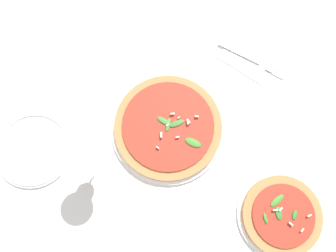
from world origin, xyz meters
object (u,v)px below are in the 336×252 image
object	(u,v)px
pizza_personal_side	(281,215)
fork	(252,58)
wine_glass	(84,167)
pizza_arugula_main	(168,127)
side_plate_white	(33,149)

from	to	relation	value
pizza_personal_side	fork	world-z (taller)	pizza_personal_side
wine_glass	fork	bearing A→B (deg)	91.81
pizza_personal_side	fork	bearing A→B (deg)	151.05
fork	pizza_personal_side	bearing A→B (deg)	-55.28
wine_glass	fork	xyz separation A→B (m)	(-0.02, 0.54, -0.12)
pizza_arugula_main	side_plate_white	size ratio (longest dim) A/B	1.49
wine_glass	pizza_arugula_main	bearing A→B (deg)	86.67
pizza_personal_side	side_plate_white	size ratio (longest dim) A/B	1.06
pizza_arugula_main	fork	distance (m)	0.32
wine_glass	fork	distance (m)	0.55
fork	side_plate_white	xyz separation A→B (m)	(-0.13, -0.64, 0.00)
side_plate_white	pizza_personal_side	bearing A→B (deg)	40.23
pizza_arugula_main	fork	xyz separation A→B (m)	(-0.03, 0.31, -0.01)
fork	side_plate_white	distance (m)	0.66
pizza_personal_side	side_plate_white	world-z (taller)	pizza_personal_side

